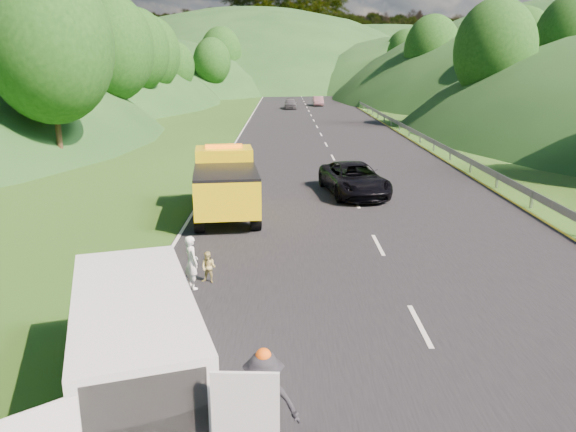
{
  "coord_description": "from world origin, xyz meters",
  "views": [
    {
      "loc": [
        -0.17,
        -13.94,
        5.96
      ],
      "look_at": [
        -0.05,
        3.04,
        1.3
      ],
      "focal_mm": 35.0,
      "sensor_mm": 36.0,
      "label": 1
    }
  ],
  "objects_px": {
    "child": "(209,283)",
    "woman": "(193,288)",
    "suitcase": "(114,283)",
    "tow_truck": "(225,183)",
    "white_van": "(136,341)",
    "passing_suv": "(354,195)"
  },
  "relations": [
    {
      "from": "woman",
      "to": "passing_suv",
      "type": "bearing_deg",
      "value": -59.14
    },
    {
      "from": "child",
      "to": "white_van",
      "type": "bearing_deg",
      "value": -76.88
    },
    {
      "from": "white_van",
      "to": "passing_suv",
      "type": "relative_size",
      "value": 1.26
    },
    {
      "from": "tow_truck",
      "to": "white_van",
      "type": "bearing_deg",
      "value": -98.42
    },
    {
      "from": "passing_suv",
      "to": "child",
      "type": "bearing_deg",
      "value": -125.23
    },
    {
      "from": "woman",
      "to": "passing_suv",
      "type": "height_order",
      "value": "woman"
    },
    {
      "from": "woman",
      "to": "passing_suv",
      "type": "xyz_separation_m",
      "value": [
        5.75,
        11.19,
        0.0
      ]
    },
    {
      "from": "passing_suv",
      "to": "white_van",
      "type": "bearing_deg",
      "value": -118.45
    },
    {
      "from": "white_van",
      "to": "suitcase",
      "type": "relative_size",
      "value": 11.91
    },
    {
      "from": "child",
      "to": "woman",
      "type": "bearing_deg",
      "value": -117.04
    },
    {
      "from": "tow_truck",
      "to": "passing_suv",
      "type": "bearing_deg",
      "value": 25.65
    },
    {
      "from": "child",
      "to": "passing_suv",
      "type": "bearing_deg",
      "value": 81.94
    },
    {
      "from": "tow_truck",
      "to": "passing_suv",
      "type": "xyz_separation_m",
      "value": [
        5.58,
        3.6,
        -1.32
      ]
    },
    {
      "from": "child",
      "to": "suitcase",
      "type": "relative_size",
      "value": 1.62
    },
    {
      "from": "child",
      "to": "tow_truck",
      "type": "bearing_deg",
      "value": 110.12
    },
    {
      "from": "white_van",
      "to": "child",
      "type": "height_order",
      "value": "white_van"
    },
    {
      "from": "tow_truck",
      "to": "white_van",
      "type": "xyz_separation_m",
      "value": [
        -0.29,
        -12.91,
        -0.1
      ]
    },
    {
      "from": "white_van",
      "to": "suitcase",
      "type": "bearing_deg",
      "value": 93.16
    },
    {
      "from": "suitcase",
      "to": "child",
      "type": "bearing_deg",
      "value": 15.56
    },
    {
      "from": "tow_truck",
      "to": "white_van",
      "type": "height_order",
      "value": "tow_truck"
    },
    {
      "from": "white_van",
      "to": "passing_suv",
      "type": "xyz_separation_m",
      "value": [
        5.87,
        16.5,
        -1.23
      ]
    },
    {
      "from": "child",
      "to": "suitcase",
      "type": "height_order",
      "value": "suitcase"
    }
  ]
}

